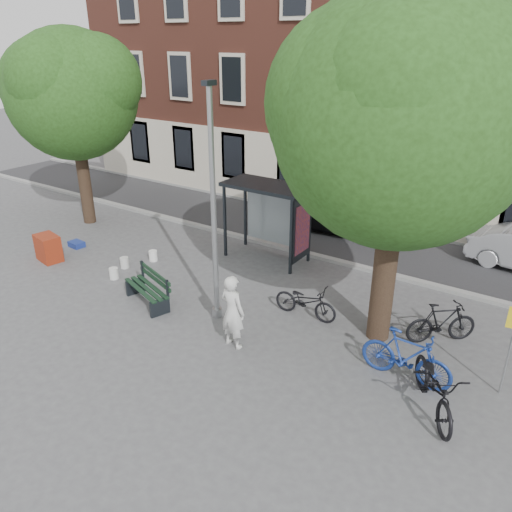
{
  "coord_description": "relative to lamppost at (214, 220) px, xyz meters",
  "views": [
    {
      "loc": [
        7.49,
        -9.18,
        7.02
      ],
      "look_at": [
        0.38,
        1.32,
        1.4
      ],
      "focal_mm": 35.0,
      "sensor_mm": 36.0,
      "label": 1
    }
  ],
  "objects": [
    {
      "name": "bike_b",
      "position": [
        5.14,
        0.14,
        -2.17
      ],
      "size": [
        2.06,
        0.63,
        1.23
      ],
      "primitive_type": "imported",
      "rotation": [
        0.0,
        0.0,
        1.55
      ],
      "color": "navy",
      "rests_on": "ground"
    },
    {
      "name": "ground",
      "position": [
        0.0,
        0.0,
        -2.78
      ],
      "size": [
        90.0,
        90.0,
        0.0
      ],
      "primitive_type": "plane",
      "color": "#4C4C4F",
      "rests_on": "ground"
    },
    {
      "name": "curb_far",
      "position": [
        0.0,
        9.0,
        -2.72
      ],
      "size": [
        40.0,
        0.25,
        0.12
      ],
      "primitive_type": "cube",
      "color": "gray",
      "rests_on": "ground"
    },
    {
      "name": "lamppost",
      "position": [
        0.0,
        0.0,
        0.0
      ],
      "size": [
        0.28,
        0.35,
        6.11
      ],
      "color": "#9EA0A3",
      "rests_on": "ground"
    },
    {
      "name": "tree_right",
      "position": [
        4.01,
        1.38,
        2.83
      ],
      "size": [
        5.76,
        5.6,
        8.2
      ],
      "color": "black",
      "rests_on": "ground"
    },
    {
      "name": "building_row",
      "position": [
        0.0,
        13.0,
        4.22
      ],
      "size": [
        30.0,
        8.0,
        14.0
      ],
      "primitive_type": "cube",
      "color": "brown",
      "rests_on": "ground"
    },
    {
      "name": "bucket_b",
      "position": [
        -4.11,
        -0.02,
        -2.6
      ],
      "size": [
        0.28,
        0.28,
        0.36
      ],
      "primitive_type": "cylinder",
      "rotation": [
        0.0,
        0.0,
        0.01
      ],
      "color": "silver",
      "rests_on": "ground"
    },
    {
      "name": "blue_crate",
      "position": [
        -7.24,
        0.98,
        -2.68
      ],
      "size": [
        0.58,
        0.45,
        0.2
      ],
      "primitive_type": "cube",
      "rotation": [
        0.0,
        0.0,
        -0.09
      ],
      "color": "navy",
      "rests_on": "ground"
    },
    {
      "name": "bike_d",
      "position": [
        5.36,
        2.14,
        -2.24
      ],
      "size": [
        1.69,
        1.58,
        1.08
      ],
      "primitive_type": "imported",
      "rotation": [
        0.0,
        0.0,
        2.3
      ],
      "color": "black",
      "rests_on": "ground"
    },
    {
      "name": "curb_near",
      "position": [
        0.0,
        5.0,
        -2.72
      ],
      "size": [
        40.0,
        0.25,
        0.12
      ],
      "primitive_type": "cube",
      "color": "gray",
      "rests_on": "ground"
    },
    {
      "name": "car_dark",
      "position": [
        -0.1,
        8.11,
        -2.04
      ],
      "size": [
        5.66,
        3.17,
        1.49
      ],
      "primitive_type": "imported",
      "rotation": [
        0.0,
        0.0,
        1.7
      ],
      "color": "black",
      "rests_on": "ground"
    },
    {
      "name": "bucket_a",
      "position": [
        -4.45,
        0.73,
        -2.6
      ],
      "size": [
        0.37,
        0.37,
        0.36
      ],
      "primitive_type": "cylinder",
      "rotation": [
        0.0,
        0.0,
        0.39
      ],
      "color": "silver",
      "rests_on": "ground"
    },
    {
      "name": "tree_left",
      "position": [
        -8.99,
        2.88,
        2.43
      ],
      "size": [
        5.18,
        4.86,
        7.4
      ],
      "color": "black",
      "rests_on": "ground"
    },
    {
      "name": "road",
      "position": [
        0.0,
        7.0,
        -2.78
      ],
      "size": [
        40.0,
        4.0,
        0.01
      ],
      "primitive_type": "cube",
      "color": "#28282B",
      "rests_on": "ground"
    },
    {
      "name": "bucket_c",
      "position": [
        -4.07,
        1.67,
        -2.6
      ],
      "size": [
        0.34,
        0.34,
        0.36
      ],
      "primitive_type": "cylinder",
      "rotation": [
        0.0,
        0.0,
        -0.25
      ],
      "color": "white",
      "rests_on": "ground"
    },
    {
      "name": "bike_a",
      "position": [
        2.0,
        1.31,
        -2.31
      ],
      "size": [
        1.82,
        0.7,
        0.94
      ],
      "primitive_type": "imported",
      "rotation": [
        0.0,
        0.0,
        1.61
      ],
      "color": "black",
      "rests_on": "ground"
    },
    {
      "name": "bus_shelter",
      "position": [
        -0.61,
        4.11,
        -0.87
      ],
      "size": [
        2.85,
        1.45,
        2.62
      ],
      "color": "#1E2328",
      "rests_on": "ground"
    },
    {
      "name": "red_stand",
      "position": [
        -7.01,
        -0.28,
        -2.33
      ],
      "size": [
        1.0,
        0.77,
        0.9
      ],
      "primitive_type": "cube",
      "rotation": [
        0.0,
        0.0,
        -0.2
      ],
      "color": "maroon",
      "rests_on": "ground"
    },
    {
      "name": "bench",
      "position": [
        -2.05,
        -0.52,
        -2.35
      ],
      "size": [
        1.91,
        1.13,
        0.94
      ],
      "rotation": [
        0.0,
        0.0,
        -0.33
      ],
      "color": "#1E2328",
      "rests_on": "ground"
    },
    {
      "name": "bike_c",
      "position": [
        5.93,
        -0.5,
        -2.2
      ],
      "size": [
        1.88,
        2.29,
        1.17
      ],
      "primitive_type": "imported",
      "rotation": [
        0.0,
        0.0,
        0.58
      ],
      "color": "black",
      "rests_on": "ground"
    },
    {
      "name": "painter",
      "position": [
        1.2,
        -0.89,
        -1.83
      ],
      "size": [
        0.74,
        0.53,
        1.9
      ],
      "primitive_type": "imported",
      "rotation": [
        0.0,
        0.0,
        3.03
      ],
      "color": "silver",
      "rests_on": "ground"
    }
  ]
}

